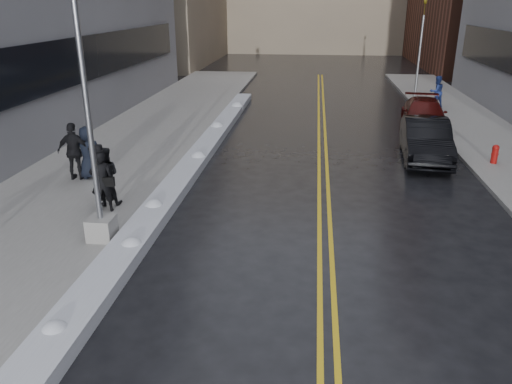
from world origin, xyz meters
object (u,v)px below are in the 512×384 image
(pedestrian_c, at_px, (88,153))
(car_maroon, at_px, (424,115))
(pedestrian_d, at_px, (74,151))
(pedestrian_b, at_px, (105,176))
(fire_hydrant, at_px, (495,153))
(traffic_signal, at_px, (420,45))
(pedestrian_fedora, at_px, (102,181))
(car_black, at_px, (426,140))
(lamppost, at_px, (92,151))
(pedestrian_east, at_px, (436,92))

(pedestrian_c, xyz_separation_m, car_maroon, (13.13, 9.33, -0.34))
(pedestrian_c, distance_m, pedestrian_d, 0.44)
(pedestrian_b, xyz_separation_m, pedestrian_d, (-1.95, 2.10, 0.10))
(fire_hydrant, height_order, traffic_signal, traffic_signal)
(traffic_signal, relative_size, car_maroon, 1.20)
(traffic_signal, height_order, pedestrian_c, traffic_signal)
(traffic_signal, relative_size, pedestrian_c, 3.26)
(traffic_signal, distance_m, car_maroon, 8.56)
(pedestrian_fedora, distance_m, car_black, 12.57)
(lamppost, xyz_separation_m, pedestrian_d, (-2.75, 4.42, -1.38))
(pedestrian_d, bearing_deg, traffic_signal, -134.08)
(lamppost, height_order, pedestrian_c, lamppost)
(fire_hydrant, relative_size, pedestrian_d, 0.37)
(pedestrian_east, xyz_separation_m, car_maroon, (-1.62, -4.94, -0.33))
(pedestrian_d, bearing_deg, car_maroon, -149.34)
(traffic_signal, relative_size, pedestrian_d, 3.00)
(pedestrian_b, relative_size, pedestrian_d, 0.90)
(pedestrian_east, bearing_deg, pedestrian_fedora, 29.08)
(fire_hydrant, relative_size, pedestrian_b, 0.40)
(traffic_signal, xyz_separation_m, car_maroon, (-1.03, -8.07, -2.68))
(pedestrian_c, height_order, pedestrian_east, pedestrian_c)
(lamppost, bearing_deg, pedestrian_east, 56.70)
(traffic_signal, xyz_separation_m, pedestrian_fedora, (-12.47, -20.21, -2.32))
(pedestrian_d, relative_size, pedestrian_east, 1.11)
(lamppost, xyz_separation_m, pedestrian_c, (-2.36, 4.60, -1.46))
(car_black, bearing_deg, lamppost, -133.60)
(pedestrian_fedora, relative_size, pedestrian_east, 1.03)
(pedestrian_c, xyz_separation_m, pedestrian_d, (-0.39, -0.18, 0.08))
(pedestrian_fedora, bearing_deg, lamppost, 93.43)
(traffic_signal, height_order, pedestrian_b, traffic_signal)
(lamppost, height_order, fire_hydrant, lamppost)
(pedestrian_east, bearing_deg, car_black, 52.39)
(traffic_signal, bearing_deg, car_black, -98.38)
(car_maroon, bearing_deg, traffic_signal, 89.39)
(pedestrian_east, height_order, car_black, pedestrian_east)
(fire_hydrant, height_order, pedestrian_fedora, pedestrian_fedora)
(lamppost, distance_m, pedestrian_b, 2.86)
(pedestrian_b, distance_m, car_black, 12.41)
(pedestrian_d, bearing_deg, pedestrian_east, -140.81)
(pedestrian_d, bearing_deg, pedestrian_fedora, 123.93)
(pedestrian_fedora, distance_m, pedestrian_east, 21.50)
(lamppost, distance_m, fire_hydrant, 14.81)
(pedestrian_c, bearing_deg, fire_hydrant, 167.23)
(lamppost, relative_size, pedestrian_fedora, 4.11)
(pedestrian_d, height_order, pedestrian_east, pedestrian_d)
(lamppost, xyz_separation_m, pedestrian_b, (-0.80, 2.31, -1.48))
(pedestrian_fedora, height_order, pedestrian_east, pedestrian_fedora)
(pedestrian_fedora, bearing_deg, car_maroon, -150.39)
(traffic_signal, bearing_deg, fire_hydrant, -87.95)
(pedestrian_d, relative_size, car_maroon, 0.40)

